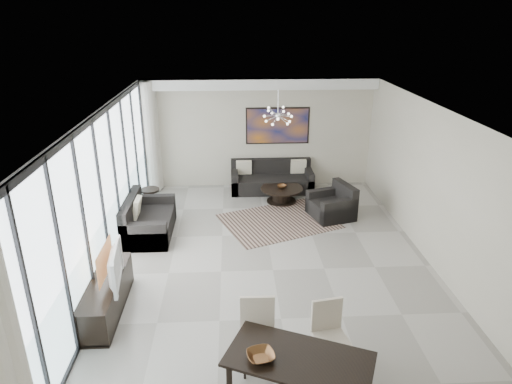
{
  "coord_description": "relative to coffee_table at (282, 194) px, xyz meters",
  "views": [
    {
      "loc": [
        -0.71,
        -7.29,
        4.47
      ],
      "look_at": [
        -0.27,
        0.79,
        1.25
      ],
      "focal_mm": 32.0,
      "sensor_mm": 36.0,
      "label": 1
    }
  ],
  "objects": [
    {
      "name": "room_shell",
      "position": [
        -0.04,
        -3.26,
        1.24
      ],
      "size": [
        6.0,
        9.0,
        2.9
      ],
      "color": "#A8A39B",
      "rests_on": "ground"
    },
    {
      "name": "window_wall",
      "position": [
        -3.36,
        -3.26,
        1.26
      ],
      "size": [
        0.37,
        8.95,
        2.9
      ],
      "color": "white",
      "rests_on": "floor"
    },
    {
      "name": "soffit",
      "position": [
        -0.51,
        1.04,
        2.56
      ],
      "size": [
        5.98,
        0.4,
        0.26
      ],
      "primitive_type": "cube",
      "color": "white",
      "rests_on": "room_shell"
    },
    {
      "name": "painting",
      "position": [
        -0.01,
        1.21,
        1.44
      ],
      "size": [
        1.68,
        0.04,
        0.98
      ],
      "primitive_type": "cube",
      "color": "#B36018",
      "rests_on": "room_shell"
    },
    {
      "name": "chandelier",
      "position": [
        -0.21,
        -0.76,
        2.14
      ],
      "size": [
        0.66,
        0.66,
        0.71
      ],
      "color": "silver",
      "rests_on": "room_shell"
    },
    {
      "name": "rug",
      "position": [
        -0.19,
        -1.17,
        -0.2
      ],
      "size": [
        2.92,
        2.6,
        0.01
      ],
      "primitive_type": "cube",
      "rotation": [
        0.0,
        0.0,
        0.38
      ],
      "color": "black",
      "rests_on": "floor"
    },
    {
      "name": "coffee_table",
      "position": [
        0.0,
        0.0,
        0.0
      ],
      "size": [
        1.05,
        1.05,
        0.37
      ],
      "color": "black",
      "rests_on": "floor"
    },
    {
      "name": "bowl_coffee",
      "position": [
        0.0,
        -0.0,
        0.2
      ],
      "size": [
        0.26,
        0.26,
        0.07
      ],
      "primitive_type": "imported",
      "rotation": [
        0.0,
        0.0,
        -0.11
      ],
      "color": "brown",
      "rests_on": "coffee_table"
    },
    {
      "name": "sofa_main",
      "position": [
        -0.18,
        0.81,
        0.06
      ],
      "size": [
        2.15,
        0.88,
        0.78
      ],
      "color": "black",
      "rests_on": "floor"
    },
    {
      "name": "loveseat",
      "position": [
        -3.05,
        -1.64,
        0.07
      ],
      "size": [
        0.93,
        1.66,
        0.83
      ],
      "color": "black",
      "rests_on": "floor"
    },
    {
      "name": "armchair",
      "position": [
        1.08,
        -0.96,
        0.06
      ],
      "size": [
        1.11,
        1.14,
        0.77
      ],
      "color": "black",
      "rests_on": "floor"
    },
    {
      "name": "side_table",
      "position": [
        -3.16,
        -0.53,
        0.2
      ],
      "size": [
        0.44,
        0.44,
        0.61
      ],
      "color": "black",
      "rests_on": "floor"
    },
    {
      "name": "tv_console",
      "position": [
        -3.27,
        -4.34,
        0.07
      ],
      "size": [
        0.5,
        1.79,
        0.56
      ],
      "primitive_type": "cube",
      "color": "black",
      "rests_on": "floor"
    },
    {
      "name": "television",
      "position": [
        -3.11,
        -4.4,
        0.64
      ],
      "size": [
        0.25,
        1.0,
        0.57
      ],
      "primitive_type": "imported",
      "rotation": [
        0.0,
        0.0,
        1.7
      ],
      "color": "gray",
      "rests_on": "tv_console"
    },
    {
      "name": "dining_table",
      "position": [
        -0.48,
        -6.36,
        0.41
      ],
      "size": [
        1.89,
        1.45,
        0.71
      ],
      "color": "black",
      "rests_on": "floor"
    },
    {
      "name": "dining_chair_nw",
      "position": [
        -0.93,
        -5.63,
        0.36
      ],
      "size": [
        0.46,
        0.46,
        1.0
      ],
      "color": "beige",
      "rests_on": "floor"
    },
    {
      "name": "dining_chair_ne",
      "position": [
        0.02,
        -5.63,
        0.32
      ],
      "size": [
        0.5,
        0.5,
        0.93
      ],
      "color": "beige",
      "rests_on": "floor"
    },
    {
      "name": "bowl_dining",
      "position": [
        -0.93,
        -6.34,
        0.54
      ],
      "size": [
        0.39,
        0.39,
        0.08
      ],
      "primitive_type": "imported",
      "rotation": [
        0.0,
        0.0,
        0.25
      ],
      "color": "brown",
      "rests_on": "dining_table"
    }
  ]
}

